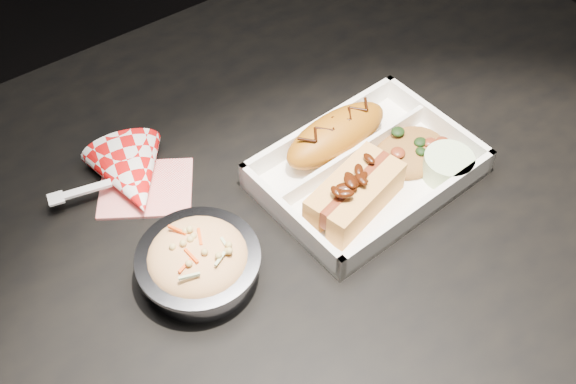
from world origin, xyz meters
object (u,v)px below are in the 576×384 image
at_px(dining_table, 283,248).
at_px(fried_pastry, 336,135).
at_px(napkin_fork, 133,179).
at_px(hotdog, 355,192).
at_px(foil_coleslaw_cup, 198,261).
at_px(food_tray, 366,173).

distance_m(dining_table, fried_pastry, 0.16).
bearing_deg(napkin_fork, hotdog, -29.90).
distance_m(fried_pastry, hotdog, 0.09).
xyz_separation_m(foil_coleslaw_cup, napkin_fork, (0.00, 0.16, -0.01)).
height_order(hotdog, foil_coleslaw_cup, hotdog).
distance_m(food_tray, foil_coleslaw_cup, 0.24).
height_order(food_tray, foil_coleslaw_cup, foil_coleslaw_cup).
bearing_deg(foil_coleslaw_cup, fried_pastry, 14.60).
xyz_separation_m(dining_table, hotdog, (0.06, -0.06, 0.12)).
bearing_deg(food_tray, fried_pastry, 90.00).
distance_m(foil_coleslaw_cup, napkin_fork, 0.16).
height_order(food_tray, fried_pastry, fried_pastry).
height_order(foil_coleslaw_cup, napkin_fork, napkin_fork).
bearing_deg(fried_pastry, foil_coleslaw_cup, -165.40).
xyz_separation_m(food_tray, fried_pastry, (-0.00, 0.06, 0.02)).
bearing_deg(napkin_fork, dining_table, -30.28).
distance_m(dining_table, napkin_fork, 0.21).
xyz_separation_m(dining_table, foil_coleslaw_cup, (-0.13, -0.03, 0.12)).
distance_m(fried_pastry, napkin_fork, 0.25).
distance_m(food_tray, napkin_fork, 0.28).
distance_m(food_tray, hotdog, 0.06).
relative_size(dining_table, foil_coleslaw_cup, 8.98).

